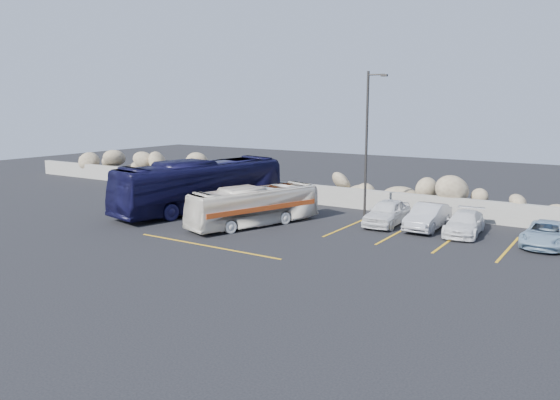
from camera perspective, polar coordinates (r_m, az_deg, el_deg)
The scene contains 11 objects.
ground at distance 24.02m, azimuth -6.16°, elevation -5.22°, with size 90.00×90.00×0.00m, color black.
seawall at distance 33.83m, azimuth 6.71°, elevation 0.28°, with size 60.00×0.40×1.20m, color gray.
riprap_pile at distance 34.79m, azimuth 7.61°, elevation 1.70°, with size 54.00×2.80×2.60m, color #89765A, non-canonical shape.
parking_lines at distance 26.33m, azimuth 9.55°, elevation -3.93°, with size 18.16×9.36×0.01m.
lamppost at distance 30.07m, azimuth 9.12°, elevation 6.10°, with size 1.14×0.18×8.00m.
vintage_bus at distance 28.44m, azimuth -2.72°, elevation -0.62°, with size 1.75×7.46×2.08m, color silver.
tour_coach at distance 32.54m, azimuth -8.31°, elevation 1.51°, with size 2.56×10.93×3.05m, color black.
car_a at distance 29.14m, azimuth 11.12°, elevation -1.28°, with size 1.58×3.93×1.34m, color silver.
car_b at distance 28.65m, azimuth 15.18°, elevation -1.70°, with size 1.36×3.90×1.29m, color #B2B3B7.
car_c at distance 28.08m, azimuth 18.72°, elevation -2.30°, with size 1.56×3.84×1.11m, color silver.
car_d at distance 27.22m, azimuth 26.09°, elevation -3.20°, with size 1.81×3.92×1.09m, color #7F9CB4.
Camera 1 is at (14.68, -17.94, 6.31)m, focal length 35.00 mm.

